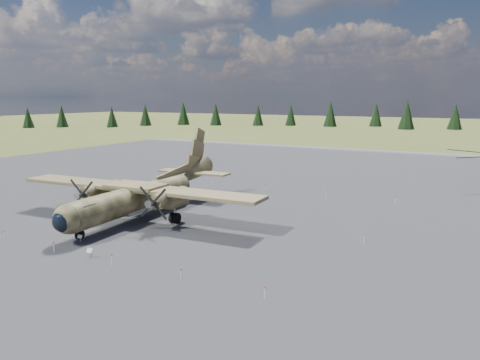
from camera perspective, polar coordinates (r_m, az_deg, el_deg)
The scene contains 7 objects.
ground at distance 46.18m, azimuth -5.45°, elevation -4.76°, with size 500.00×500.00×0.00m, color brown.
apron at distance 54.50m, azimuth 0.44°, elevation -2.41°, with size 120.00×120.00×0.04m, color slate.
transport_plane at distance 47.16m, azimuth -11.84°, elevation -1.48°, with size 26.60×24.15×8.77m.
info_placard_left at distance 40.87m, azimuth -18.92°, elevation -6.62°, with size 0.43×0.24×0.65m.
info_placard_right at distance 36.70m, azimuth -17.82°, elevation -8.30°, with size 0.52×0.25×0.79m.
barrier_fence at distance 46.25m, azimuth -5.99°, elevation -4.10°, with size 33.12×29.62×0.85m.
treeline at distance 40.29m, azimuth -6.86°, elevation -0.07°, with size 323.41×315.52×10.92m.
Camera 1 is at (25.12, -36.91, 11.81)m, focal length 35.00 mm.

